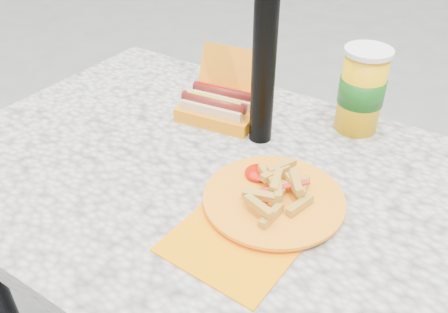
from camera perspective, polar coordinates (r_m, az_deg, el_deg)
The scene contains 4 objects.
picnic_table at distance 1.03m, azimuth -0.40°, elevation -6.87°, with size 1.20×0.80×0.75m.
hotdog_box at distance 1.13m, azimuth -0.43°, elevation 6.21°, with size 0.20×0.19×0.14m.
fries_plate at distance 0.88m, azimuth 5.65°, elevation -5.32°, with size 0.26×0.36×0.05m.
soda_cup at distance 1.10m, azimuth 16.23°, elevation 7.68°, with size 0.10×0.10×0.19m.
Camera 1 is at (0.43, -0.63, 1.33)m, focal length 38.00 mm.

